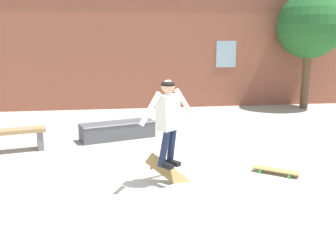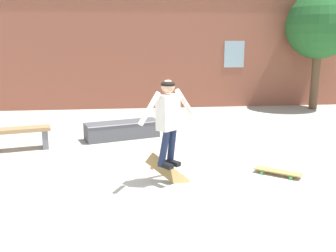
% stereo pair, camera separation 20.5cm
% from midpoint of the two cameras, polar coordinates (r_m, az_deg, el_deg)
% --- Properties ---
extents(ground_plane, '(40.00, 40.00, 0.00)m').
position_cam_midpoint_polar(ground_plane, '(6.22, -2.61, -8.50)').
color(ground_plane, '#B2AD9E').
extents(building_backdrop, '(16.80, 0.52, 5.61)m').
position_cam_midpoint_polar(building_backdrop, '(13.01, -6.10, 13.14)').
color(building_backdrop, '#93513D').
rests_on(building_backdrop, ground_plane).
extents(tree_right, '(2.19, 2.19, 3.88)m').
position_cam_midpoint_polar(tree_right, '(13.66, 20.40, 14.07)').
color(tree_right, brown).
rests_on(tree_right, ground_plane).
extents(park_bench, '(1.56, 0.70, 0.49)m').
position_cam_midpoint_polar(park_bench, '(8.44, -23.95, -1.43)').
color(park_bench, '#99754C').
rests_on(park_bench, ground_plane).
extents(skate_ledge, '(1.81, 1.02, 0.41)m').
position_cam_midpoint_polar(skate_ledge, '(8.93, -8.34, -0.67)').
color(skate_ledge, '#4C4C51').
rests_on(skate_ledge, ground_plane).
extents(skater, '(0.99, 0.83, 1.38)m').
position_cam_midpoint_polar(skater, '(5.82, -1.00, 1.56)').
color(skater, silver).
extents(skateboard_flipping, '(0.74, 0.37, 0.59)m').
position_cam_midpoint_polar(skateboard_flipping, '(6.17, -1.04, -6.95)').
color(skateboard_flipping, '#AD894C').
extents(skateboard_resting, '(0.74, 0.65, 0.08)m').
position_cam_midpoint_polar(skateboard_resting, '(6.78, 15.29, -6.51)').
color(skateboard_resting, '#AD894C').
rests_on(skateboard_resting, ground_plane).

